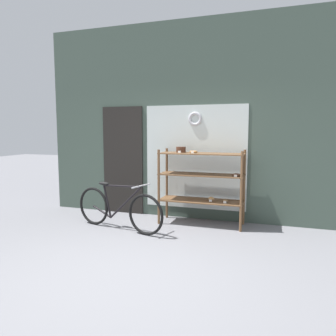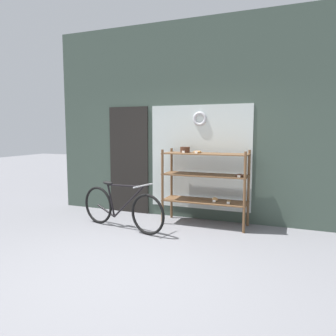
{
  "view_description": "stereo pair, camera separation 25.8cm",
  "coord_description": "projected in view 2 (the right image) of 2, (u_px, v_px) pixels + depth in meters",
  "views": [
    {
      "loc": [
        1.63,
        -3.38,
        1.64
      ],
      "look_at": [
        0.2,
        0.9,
        1.12
      ],
      "focal_mm": 35.0,
      "sensor_mm": 36.0,
      "label": 1
    },
    {
      "loc": [
        1.88,
        -3.29,
        1.64
      ],
      "look_at": [
        0.2,
        0.9,
        1.12
      ],
      "focal_mm": 35.0,
      "sensor_mm": 36.0,
      "label": 2
    }
  ],
  "objects": [
    {
      "name": "ground_plane",
      "position": [
        124.0,
        268.0,
        3.91
      ],
      "size": [
        30.0,
        30.0,
        0.0
      ],
      "primitive_type": "plane",
      "color": "slate"
    },
    {
      "name": "storefront_facade",
      "position": [
        189.0,
        124.0,
        6.04
      ],
      "size": [
        5.6,
        0.13,
        3.62
      ],
      "color": "#3D4C42",
      "rests_on": "ground_plane"
    },
    {
      "name": "display_case",
      "position": [
        205.0,
        177.0,
        5.64
      ],
      "size": [
        1.46,
        0.48,
        1.35
      ],
      "color": "brown",
      "rests_on": "ground_plane"
    },
    {
      "name": "bicycle",
      "position": [
        121.0,
        208.0,
        5.46
      ],
      "size": [
        1.74,
        0.57,
        0.79
      ],
      "rotation": [
        0.0,
        0.0,
        -0.24
      ],
      "color": "black",
      "rests_on": "ground_plane"
    }
  ]
}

